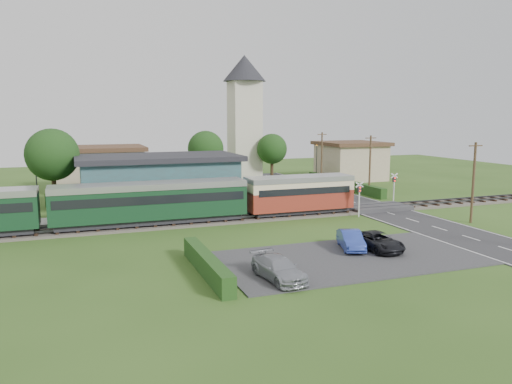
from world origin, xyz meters
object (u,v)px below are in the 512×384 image
object	(u,v)px
car_park_dark	(378,241)
pedestrian_near	(258,198)
station_building	(159,181)
house_east	(351,160)
car_park_blue	(351,240)
crossing_signal_far	(394,184)
equipment_hut	(76,204)
train	(111,203)
pedestrian_far	(121,208)
church_tower	(245,109)
crossing_signal_near	(359,194)
house_west	(100,168)
car_park_silver	(279,268)
car_on_road	(313,186)

from	to	relation	value
car_park_dark	pedestrian_near	world-z (taller)	pedestrian_near
station_building	house_east	size ratio (longest dim) A/B	1.82
car_park_blue	car_park_dark	size ratio (longest dim) A/B	0.89
crossing_signal_far	station_building	bearing A→B (deg)	164.37
equipment_hut	car_park_dark	distance (m)	25.27
equipment_hut	pedestrian_near	world-z (taller)	equipment_hut
train	pedestrian_far	bearing A→B (deg)	72.42
station_building	car_park_dark	distance (m)	24.85
train	house_east	distance (m)	41.62
station_building	church_tower	distance (m)	23.89
house_east	station_building	bearing A→B (deg)	-156.56
pedestrian_far	house_east	bearing A→B (deg)	-49.43
crossing_signal_near	car_park_blue	bearing A→B (deg)	-124.29
pedestrian_far	pedestrian_near	bearing A→B (deg)	-80.68
equipment_hut	train	xyz separation A→B (m)	(2.67, -3.20, 0.43)
car_park_blue	pedestrian_far	xyz separation A→B (m)	(-14.05, 15.38, 0.50)
crossing_signal_far	pedestrian_far	bearing A→B (deg)	178.35
station_building	crossing_signal_near	size ratio (longest dim) A/B	4.88
car_park_dark	pedestrian_near	distance (m)	15.97
train	car_park_dark	size ratio (longest dim) A/B	9.84
house_east	equipment_hut	bearing A→B (deg)	-153.68
station_building	house_west	size ratio (longest dim) A/B	1.48
church_tower	car_park_silver	xyz separation A→B (m)	(-12.50, -42.50, -9.50)
equipment_hut	car_park_blue	size ratio (longest dim) A/B	0.65
church_tower	car_park_blue	xyz separation A→B (m)	(-5.27, -38.18, -9.50)
equipment_hut	pedestrian_near	distance (m)	16.34
crossing_signal_far	car_on_road	bearing A→B (deg)	111.11
car_park_blue	pedestrian_near	size ratio (longest dim) A/B	2.03
equipment_hut	car_park_dark	bearing A→B (deg)	-39.99
train	equipment_hut	bearing A→B (deg)	129.88
church_tower	car_park_blue	world-z (taller)	church_tower
crossing_signal_near	station_building	bearing A→B (deg)	145.19
equipment_hut	car_park_silver	xyz separation A→B (m)	(10.50, -19.70, -1.03)
pedestrian_far	car_on_road	bearing A→B (deg)	-55.56
pedestrian_near	pedestrian_far	size ratio (longest dim) A/B	1.24
station_building	house_east	distance (m)	32.70
car_park_dark	house_east	bearing A→B (deg)	60.56
train	church_tower	world-z (taller)	church_tower
station_building	crossing_signal_near	xyz separation A→B (m)	(16.40, -11.40, -0.55)
crossing_signal_far	pedestrian_near	world-z (taller)	crossing_signal_far
crossing_signal_far	car_park_blue	world-z (taller)	crossing_signal_far
house_east	church_tower	bearing A→B (deg)	165.07
crossing_signal_near	car_park_dark	distance (m)	11.85
station_building	pedestrian_far	bearing A→B (deg)	-126.64
church_tower	crossing_signal_near	xyz separation A→B (m)	(1.40, -28.41, -8.08)
house_east	crossing_signal_near	size ratio (longest dim) A/B	2.69
train	car_on_road	distance (m)	28.08
crossing_signal_far	car_park_dark	size ratio (longest dim) A/B	0.75
crossing_signal_near	crossing_signal_far	size ratio (longest dim) A/B	1.00
train	house_west	distance (m)	23.01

